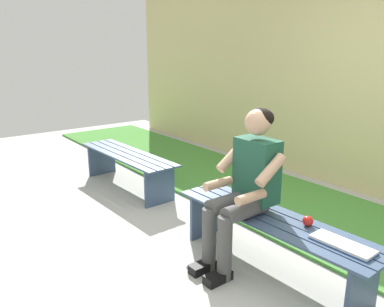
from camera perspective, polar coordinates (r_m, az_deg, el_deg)
The scene contains 8 objects.
ground_plane at distance 3.59m, azimuth -14.71°, elevation -13.58°, with size 10.00×7.00×0.04m, color #B2B2AD.
grass_strip at distance 4.70m, azimuth 9.88°, elevation -5.70°, with size 9.00×1.52×0.03m, color #478C38.
brick_wall at distance 4.93m, azimuth 25.17°, elevation 9.63°, with size 9.50×0.24×2.63m, color #D1C684.
bench_near at distance 3.10m, azimuth 11.53°, elevation -10.83°, with size 1.74×0.48×0.44m.
bench_far at distance 4.81m, azimuth -9.44°, elevation -1.18°, with size 1.63×0.48×0.44m.
person_seated at distance 3.02m, azimuth 7.79°, elevation -4.24°, with size 0.50×0.69×1.24m.
apple at distance 2.96m, azimuth 16.55°, elevation -9.43°, with size 0.08×0.08×0.08m, color red.
book_open at distance 2.77m, azimuth 21.09°, elevation -12.31°, with size 0.42×0.17×0.02m.
Camera 1 is at (-1.79, 2.13, 1.69)m, focal length 36.53 mm.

